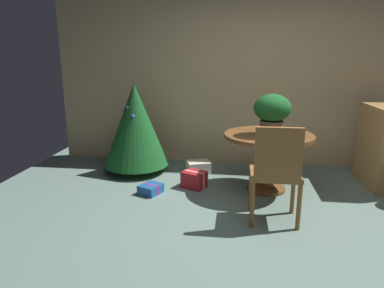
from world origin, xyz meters
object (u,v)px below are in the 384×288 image
Objects in this scene: round_dining_table at (268,148)px; flower_vase at (272,111)px; holiday_tree at (135,125)px; gift_box_cream at (199,167)px; wooden_chair_near at (276,169)px; gift_box_red at (194,180)px; gift_box_blue at (151,189)px; wooden_cabinet at (384,147)px.

flower_vase is (0.02, -0.06, 0.45)m from round_dining_table.
gift_box_cream is (0.88, 0.06, -0.59)m from holiday_tree.
holiday_tree is (-1.77, 0.48, 0.15)m from round_dining_table.
wooden_chair_near is 1.31m from gift_box_red.
wooden_cabinet is at bearing 12.91° from gift_box_blue.
wooden_chair_near is 2.90× the size of gift_box_red.
holiday_tree is 3.91× the size of gift_box_blue.
flower_vase is 0.47× the size of wooden_cabinet.
flower_vase is at bearing -33.66° from gift_box_cream.
holiday_tree is (-1.79, 0.55, -0.31)m from flower_vase.
round_dining_table is 1.49m from wooden_cabinet.
gift_box_blue is (-1.38, -0.29, -0.47)m from round_dining_table.
flower_vase reaches higher than wooden_cabinet.
round_dining_table is 1.84m from holiday_tree.
gift_box_cream is at bearing 60.04° from gift_box_blue.
wooden_chair_near is 2.24m from holiday_tree.
round_dining_table is 3.11× the size of gift_box_red.
gift_box_red is at bearing -177.77° from round_dining_table.
wooden_chair_near reaches higher than round_dining_table.
round_dining_table reaches higher than gift_box_cream.
round_dining_table is at bearing 12.03° from gift_box_blue.
holiday_tree reaches higher than flower_vase.
gift_box_red is at bearing -89.06° from gift_box_cream.
gift_box_red is at bearing 135.97° from wooden_chair_near.
gift_box_red is 2.40m from wooden_cabinet.
holiday_tree is 1.17m from gift_box_red.
gift_box_blue is at bearing -167.09° from wooden_cabinet.
round_dining_table is 2.80× the size of gift_box_cream.
wooden_cabinet is at bearing 16.20° from flower_vase.
wooden_chair_near is (-0.02, -0.83, -0.42)m from flower_vase.
round_dining_table is 0.89m from wooden_chair_near.
gift_box_red is 1.06× the size of gift_box_blue.
flower_vase is at bearing -163.80° from wooden_cabinet.
holiday_tree is 3.31× the size of gift_box_cream.
gift_box_cream is at bearing 3.96° from holiday_tree.
round_dining_table is at bearing -15.32° from holiday_tree.
gift_box_red reaches higher than gift_box_cream.
wooden_cabinet is at bearing -2.30° from holiday_tree.
wooden_cabinet is (2.83, 0.65, 0.45)m from gift_box_blue.
wooden_chair_near is 2.61× the size of gift_box_cream.
gift_box_red is (-0.90, 0.03, -0.88)m from flower_vase.
wooden_chair_near is 0.79× the size of holiday_tree.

